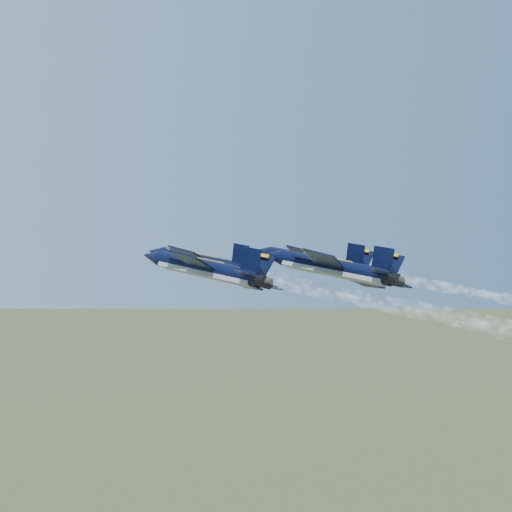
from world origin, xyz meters
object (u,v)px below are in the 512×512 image
jet_lead (202,262)px  jet_right (312,262)px  jet_slot (331,267)px  jet_left (204,269)px

jet_lead → jet_right: bearing=-45.5°
jet_right → jet_slot: size_ratio=1.00×
jet_left → jet_right: bearing=-1.5°
jet_left → jet_right: 21.15m
jet_lead → jet_slot: size_ratio=1.00×
jet_lead → jet_right: (13.35, -6.06, 0.00)m
jet_lead → jet_left: bearing=-137.7°
jet_left → jet_right: (19.93, 7.09, 0.00)m
jet_left → jet_slot: (13.60, -5.43, 0.00)m
jet_left → jet_right: size_ratio=1.00×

